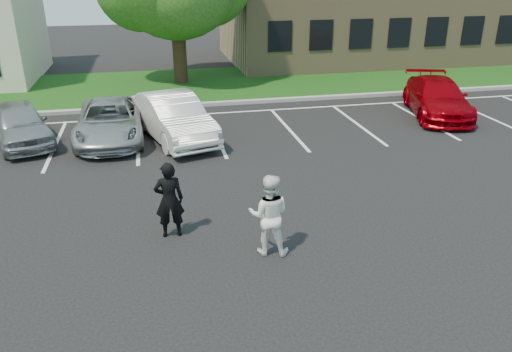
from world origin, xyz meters
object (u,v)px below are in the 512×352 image
(car_red_compact, at_px, (437,98))
(car_white_sedan, at_px, (174,117))
(man_black_suit, at_px, (169,200))
(car_silver_minivan, at_px, (110,121))
(car_silver_west, at_px, (20,124))
(man_white_shirt, at_px, (269,215))

(car_red_compact, bearing_deg, car_white_sedan, -159.21)
(man_black_suit, relative_size, car_white_sedan, 0.37)
(car_silver_minivan, bearing_deg, car_silver_west, 176.41)
(man_white_shirt, distance_m, car_silver_minivan, 9.30)
(car_red_compact, bearing_deg, car_silver_minivan, -161.82)
(man_black_suit, xyz_separation_m, car_silver_west, (-4.70, 7.57, -0.19))
(man_white_shirt, relative_size, car_red_compact, 0.36)
(car_silver_west, height_order, car_white_sedan, car_white_sedan)
(man_white_shirt, height_order, car_silver_west, man_white_shirt)
(man_white_shirt, distance_m, car_silver_west, 11.04)
(man_white_shirt, height_order, car_red_compact, man_white_shirt)
(man_white_shirt, relative_size, car_silver_minivan, 0.37)
(car_silver_minivan, relative_size, car_red_compact, 0.98)
(man_black_suit, height_order, car_silver_minivan, man_black_suit)
(car_silver_minivan, bearing_deg, car_white_sedan, -10.55)
(man_black_suit, height_order, car_red_compact, man_black_suit)
(man_black_suit, relative_size, car_silver_minivan, 0.37)
(man_white_shirt, distance_m, car_white_sedan, 8.23)
(man_white_shirt, bearing_deg, car_red_compact, -118.61)
(man_white_shirt, relative_size, car_silver_west, 0.44)
(man_black_suit, bearing_deg, man_white_shirt, 148.45)
(car_silver_minivan, height_order, car_white_sedan, car_white_sedan)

